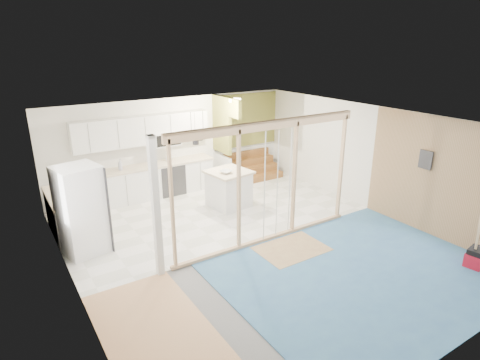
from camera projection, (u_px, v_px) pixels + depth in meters
room at (256, 186)px, 7.99m from camera, size 7.01×8.01×2.61m
floor_overlays at (256, 242)px, 8.50m from camera, size 7.00×8.00×0.03m
stud_frame at (244, 174)px, 7.75m from camera, size 4.66×0.14×2.60m
base_cabinets at (127, 190)px, 10.11m from camera, size 4.45×2.24×0.93m
upper_cabinets at (146, 131)px, 10.42m from camera, size 3.60×0.41×0.85m
green_partition at (242, 149)px, 12.06m from camera, size 2.25×1.51×2.60m
pot_rack at (197, 136)px, 9.11m from camera, size 0.52×0.52×0.72m
sheathing_panel at (451, 183)px, 8.18m from camera, size 0.02×4.00×2.60m
electrical_panel at (426, 160)px, 8.52m from camera, size 0.04×0.30×0.40m
ceiling_light at (235, 100)px, 10.68m from camera, size 0.32×0.32×0.08m
fridge at (82, 211)px, 7.83m from camera, size 0.93×0.90×1.81m
island at (229, 189)px, 10.19m from camera, size 1.10×1.10×0.96m
bowl at (226, 172)px, 9.86m from camera, size 0.35×0.35×0.07m
soap_bottle_a at (120, 165)px, 10.14m from camera, size 0.14×0.14×0.29m
soap_bottle_b at (168, 157)px, 10.93m from camera, size 0.12×0.12×0.20m
toolbox at (476, 258)px, 7.54m from camera, size 0.44×0.36×0.38m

